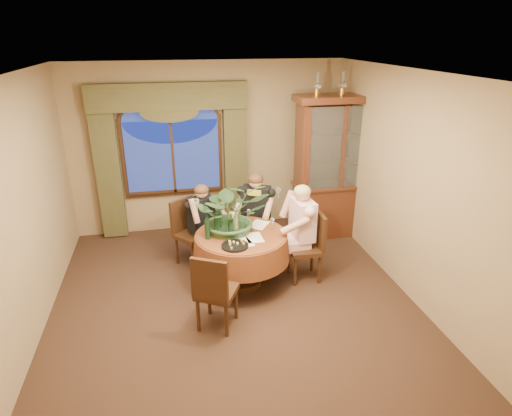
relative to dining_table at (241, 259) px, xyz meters
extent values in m
plane|color=black|center=(-0.18, -0.48, -0.38)|extent=(5.00, 5.00, 0.00)
plane|color=#907655|center=(-0.18, 2.02, 1.02)|extent=(4.50, 0.00, 4.50)
plane|color=#907655|center=(2.07, -0.48, 1.02)|extent=(0.00, 5.00, 5.00)
plane|color=white|center=(-0.18, -0.48, 2.42)|extent=(5.00, 5.00, 0.00)
cube|color=#3F3D22|center=(-1.81, 1.90, 0.80)|extent=(0.38, 0.14, 2.32)
cube|color=#3F3D22|center=(0.25, 1.90, 0.80)|extent=(0.38, 0.14, 2.32)
cylinder|color=maroon|center=(0.00, 0.00, 0.00)|extent=(1.35, 1.35, 0.75)
cube|color=#3D1E15|center=(1.80, 1.27, 0.78)|extent=(1.43, 0.56, 2.31)
cube|color=black|center=(0.87, -0.04, 0.10)|extent=(0.44, 0.44, 0.96)
cube|color=black|center=(0.34, 0.78, 0.10)|extent=(0.55, 0.55, 0.96)
cube|color=black|center=(-0.60, 0.72, 0.10)|extent=(0.59, 0.59, 0.96)
cube|color=black|center=(-0.43, -0.82, 0.10)|extent=(0.57, 0.57, 0.96)
imported|color=#315630|center=(-0.09, 0.14, 0.99)|extent=(0.95, 1.06, 0.82)
imported|color=#505C2D|center=(0.03, -0.02, 0.40)|extent=(0.16, 0.16, 0.05)
cylinder|color=black|center=(-0.14, -0.34, 0.39)|extent=(0.34, 0.34, 0.02)
cylinder|color=black|center=(-0.14, -0.08, 0.54)|extent=(0.07, 0.07, 0.33)
cylinder|color=black|center=(-0.32, -0.02, 0.54)|extent=(0.07, 0.07, 0.33)
cylinder|color=black|center=(-0.44, -0.04, 0.54)|extent=(0.07, 0.07, 0.33)
cylinder|color=black|center=(-0.26, 0.19, 0.54)|extent=(0.07, 0.07, 0.33)
cube|color=white|center=(0.14, -0.15, 0.38)|extent=(0.22, 0.30, 0.00)
cube|color=white|center=(0.29, 0.23, 0.38)|extent=(0.34, 0.37, 0.00)
cube|color=white|center=(-0.02, -0.24, 0.38)|extent=(0.27, 0.34, 0.00)
camera|label=1|loc=(-0.86, -4.97, 2.82)|focal=30.00mm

